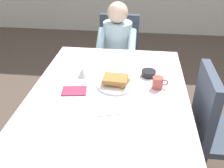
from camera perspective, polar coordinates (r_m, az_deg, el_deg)
The scene contains 14 objects.
ground_plane at distance 2.24m, azimuth -0.65°, elevation -17.87°, with size 14.00×14.00×0.00m, color brown.
dining_table_main at distance 1.80m, azimuth -0.78°, elevation -4.21°, with size 1.12×1.52×0.74m.
chair_diner at distance 2.88m, azimuth 1.46°, elevation 7.43°, with size 0.44×0.45×0.93m.
diner_person at distance 2.68m, azimuth 1.18°, elevation 8.79°, with size 0.40×0.43×1.12m.
chair_right_side at distance 1.95m, azimuth 22.60°, elevation -8.33°, with size 0.45×0.44×0.93m.
plate_breakfast at distance 1.82m, azimuth 0.90°, elevation -0.11°, with size 0.28×0.28×0.02m, color white.
breakfast_stack at distance 1.80m, azimuth 0.90°, elevation 0.95°, with size 0.19×0.17×0.06m.
cup_coffee at distance 1.80m, azimuth 10.49°, elevation 0.31°, with size 0.11×0.08×0.08m.
bowl_butter at distance 1.95m, azimuth 8.38°, elevation 2.43°, with size 0.11×0.11×0.04m, color black.
syrup_pitcher at distance 1.93m, azimuth -6.77°, elevation 2.60°, with size 0.08×0.08×0.07m.
fork_left_of_plate at distance 1.83m, azimuth -5.09°, elevation -0.22°, with size 0.18×0.01×0.01m, color silver.
knife_right_of_plate at distance 1.80m, azimuth 6.87°, elevation -0.96°, with size 0.20×0.01×0.01m, color silver.
spoon_near_edge at distance 1.54m, azimuth -0.63°, elevation -7.03°, with size 0.15×0.01×0.01m, color silver.
napkin_folded at distance 1.77m, azimuth -8.66°, elevation -1.57°, with size 0.17×0.12×0.01m, color #8C2D4C.
Camera 1 is at (0.20, -1.45, 1.70)m, focal length 39.95 mm.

